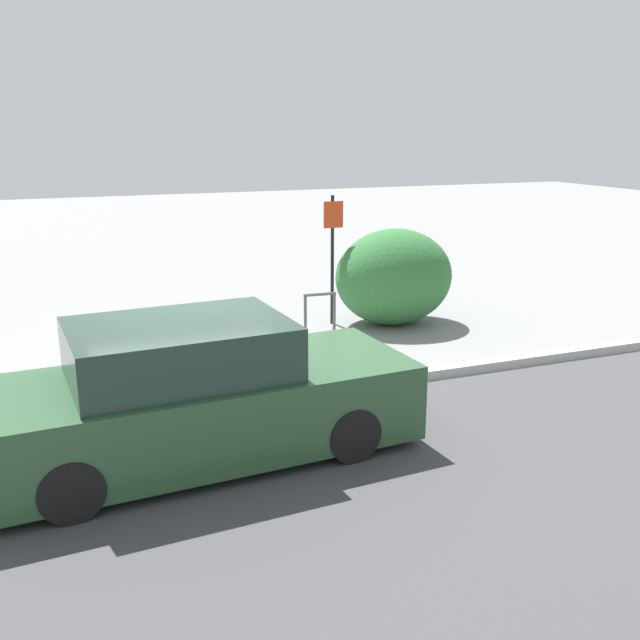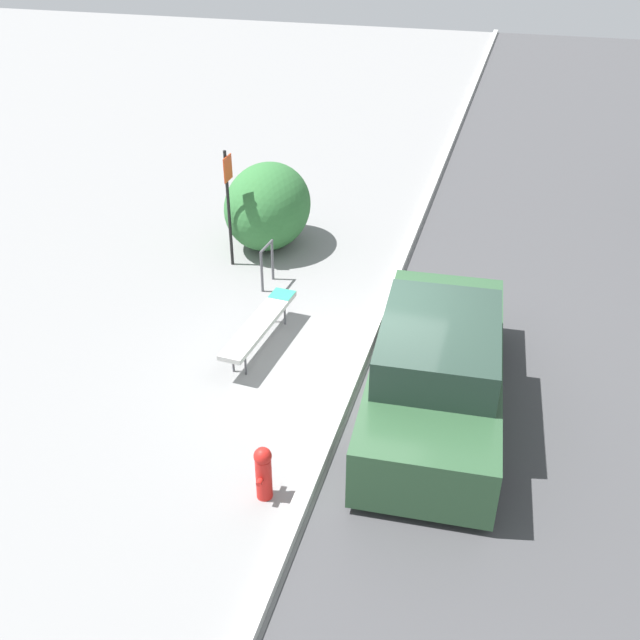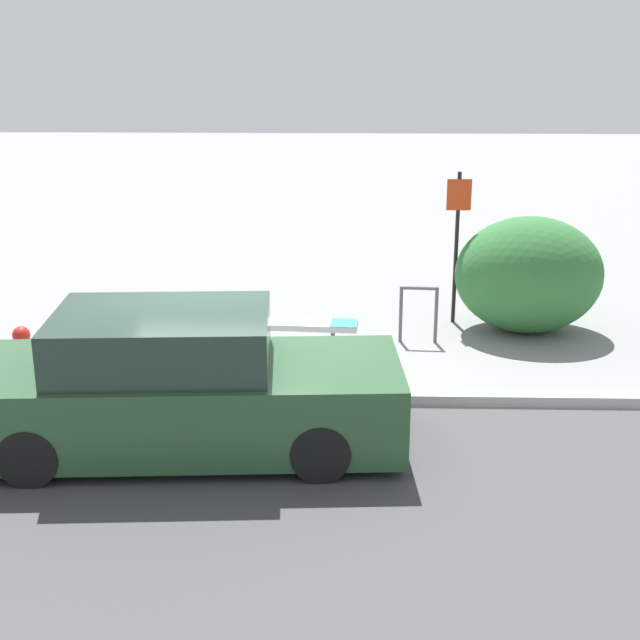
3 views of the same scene
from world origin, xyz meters
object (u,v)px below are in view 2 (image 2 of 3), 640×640
sign_post (229,198)px  fire_hydrant (264,471)px  parked_car_near (437,370)px  bike_rack (267,261)px  bench (260,323)px

sign_post → fire_hydrant: sign_post is taller
sign_post → parked_car_near: 5.65m
parked_car_near → fire_hydrant: bearing=139.1°
bike_rack → fire_hydrant: size_ratio=1.08×
bench → parked_car_near: 3.05m
sign_post → fire_hydrant: 6.38m
bench → fire_hydrant: size_ratio=2.92×
bench → bike_rack: bike_rack is taller
bike_rack → fire_hydrant: (-5.08, -1.75, -0.09)m
fire_hydrant → bike_rack: bearing=19.1°
bike_rack → parked_car_near: 4.48m
sign_post → fire_hydrant: (-5.69, -2.70, -0.98)m
bench → sign_post: (2.58, 1.52, 0.95)m
bike_rack → parked_car_near: parked_car_near is taller
bike_rack → bench: bearing=-163.7°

